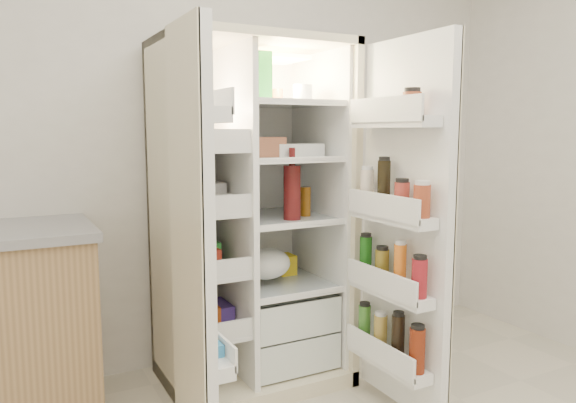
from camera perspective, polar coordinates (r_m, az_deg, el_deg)
wall_back at (r=3.18m, az=-7.97°, el=7.48°), size 4.00×0.02×2.70m
refrigerator at (r=2.95m, az=-3.98°, el=-4.29°), size 0.92×0.70×1.80m
freezer_door at (r=2.19m, az=-9.91°, el=-4.54°), size 0.15×0.40×1.72m
fridge_door at (r=2.59m, az=11.90°, el=-3.24°), size 0.17×0.58×1.72m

